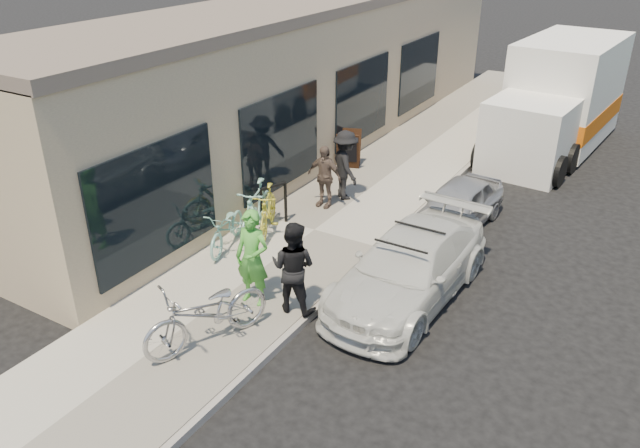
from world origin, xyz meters
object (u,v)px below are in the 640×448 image
at_px(moving_truck, 559,102).
at_px(cruiser_bike_b, 227,228).
at_px(woman_rider, 252,258).
at_px(man_standing, 293,267).
at_px(tandem_bike, 207,314).
at_px(bystander_b, 324,176).
at_px(sandwich_board, 349,149).
at_px(cruiser_bike_c, 268,211).
at_px(bystander_a, 345,165).
at_px(cruiser_bike_a, 257,209).
at_px(sedan_silver, 457,206).
at_px(sedan_white, 409,267).
at_px(bike_rack, 274,201).

distance_m(moving_truck, cruiser_bike_b, 11.01).
bearing_deg(woman_rider, man_standing, 8.37).
xyz_separation_m(tandem_bike, bystander_b, (-1.12, 5.43, 0.17)).
bearing_deg(cruiser_bike_b, sandwich_board, 73.92).
relative_size(tandem_bike, cruiser_bike_c, 1.29).
bearing_deg(tandem_bike, cruiser_bike_c, 132.73).
distance_m(man_standing, cruiser_bike_b, 2.66).
bearing_deg(bystander_a, tandem_bike, 138.58).
bearing_deg(cruiser_bike_c, bystander_a, 52.73).
distance_m(tandem_bike, cruiser_bike_a, 3.83).
relative_size(sedan_silver, tandem_bike, 1.42).
relative_size(sedan_white, bystander_b, 2.93).
relative_size(tandem_bike, cruiser_bike_b, 1.30).
xyz_separation_m(moving_truck, man_standing, (-1.81, -11.33, -0.40)).
xyz_separation_m(sedan_silver, bystander_a, (-2.72, -0.16, 0.46)).
relative_size(sedan_white, cruiser_bike_c, 2.59).
bearing_deg(cruiser_bike_c, woman_rider, -85.04).
relative_size(tandem_bike, woman_rider, 1.24).
xyz_separation_m(man_standing, bystander_a, (-1.52, 4.56, 0.01)).
relative_size(sandwich_board, cruiser_bike_c, 0.59).
bearing_deg(bystander_b, tandem_bike, -77.38).
height_order(cruiser_bike_a, bystander_b, bystander_b).
distance_m(woman_rider, cruiser_bike_c, 2.69).
xyz_separation_m(sedan_white, man_standing, (-1.43, -1.57, 0.36)).
xyz_separation_m(tandem_bike, man_standing, (0.60, 1.51, 0.26)).
relative_size(man_standing, cruiser_bike_b, 1.00).
height_order(cruiser_bike_b, bystander_a, bystander_a).
relative_size(tandem_bike, bystander_b, 1.46).
height_order(woman_rider, cruiser_bike_c, woman_rider).
height_order(sedan_silver, moving_truck, moving_truck).
bearing_deg(bike_rack, woman_rider, -61.88).
relative_size(sedan_white, tandem_bike, 2.00).
bearing_deg(sedan_silver, bystander_a, -172.01).
bearing_deg(man_standing, bike_rack, -57.72).
xyz_separation_m(sedan_white, cruiser_bike_b, (-3.80, -0.40, -0.03)).
xyz_separation_m(moving_truck, bystander_a, (-3.33, -6.77, -0.39)).
bearing_deg(woman_rider, moving_truck, 73.64).
xyz_separation_m(sedan_silver, woman_rider, (-1.92, -4.88, 0.50)).
relative_size(woman_rider, cruiser_bike_a, 0.92).
bearing_deg(bystander_a, cruiser_bike_b, 116.09).
distance_m(cruiser_bike_b, cruiser_bike_c, 1.03).
bearing_deg(cruiser_bike_a, moving_truck, 49.19).
bearing_deg(cruiser_bike_b, bike_rack, 63.10).
relative_size(woman_rider, cruiser_bike_b, 1.05).
xyz_separation_m(sedan_silver, cruiser_bike_c, (-3.25, -2.57, 0.13)).
xyz_separation_m(sedan_white, moving_truck, (0.37, 9.76, 0.75)).
bearing_deg(moving_truck, sandwich_board, -125.88).
distance_m(sedan_white, man_standing, 2.16).
bearing_deg(cruiser_bike_b, woman_rider, -55.77).
relative_size(sedan_white, sedan_silver, 1.41).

